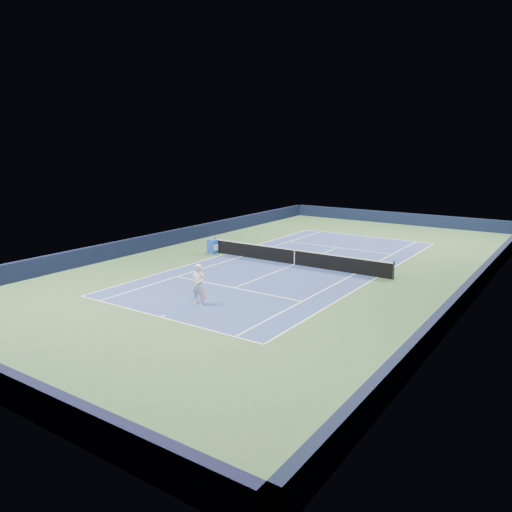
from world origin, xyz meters
The scene contains 19 objects.
ground centered at (0.00, 0.00, 0.00)m, with size 40.00×40.00×0.00m, color #31532D.
wall_far centered at (0.00, 19.82, 0.55)m, with size 22.00×0.35×1.10m, color black.
wall_right centered at (10.82, 0.00, 0.55)m, with size 0.35×40.00×1.10m, color black.
wall_left centered at (-10.82, 0.00, 0.55)m, with size 0.35×40.00×1.10m, color black.
court_surface centered at (0.00, 0.00, 0.00)m, with size 10.97×23.77×0.01m, color navy.
baseline_far centered at (0.00, 11.88, 0.01)m, with size 10.97×0.08×0.00m, color white.
baseline_near centered at (0.00, -11.88, 0.01)m, with size 10.97×0.08×0.00m, color white.
sideline_doubles_right centered at (5.49, 0.00, 0.01)m, with size 0.08×23.77×0.00m, color white.
sideline_doubles_left centered at (-5.49, 0.00, 0.01)m, with size 0.08×23.77×0.00m, color white.
sideline_singles_right centered at (4.12, 0.00, 0.01)m, with size 0.08×23.77×0.00m, color white.
sideline_singles_left centered at (-4.12, 0.00, 0.01)m, with size 0.08×23.77×0.00m, color white.
service_line_far centered at (0.00, 6.40, 0.01)m, with size 8.23×0.08×0.00m, color white.
service_line_near centered at (0.00, -6.40, 0.01)m, with size 8.23×0.08×0.00m, color white.
center_service_line centered at (0.00, 0.00, 0.01)m, with size 0.08×12.80×0.00m, color white.
center_mark_far centered at (0.00, 11.73, 0.01)m, with size 0.08×0.30×0.00m, color white.
center_mark_near centered at (0.00, -11.73, 0.01)m, with size 0.08×0.30×0.00m, color white.
tennis_net centered at (0.00, 0.00, 0.50)m, with size 12.90×0.10×1.07m.
sponsor_cube centered at (-6.40, -0.31, 0.48)m, with size 0.64×0.59×0.97m.
tennis_player centered at (0.23, -9.53, 0.97)m, with size 0.89×1.34×1.95m.
Camera 1 is at (15.24, -26.77, 7.48)m, focal length 35.00 mm.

